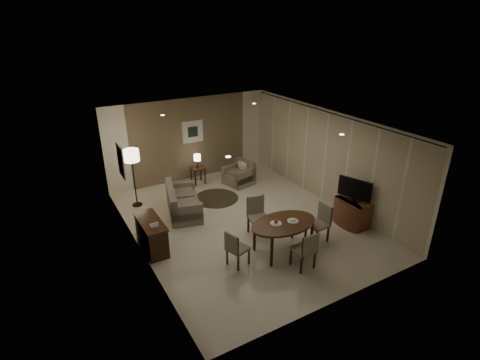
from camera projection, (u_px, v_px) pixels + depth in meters
room_shell at (236, 170)px, 9.76m from camera, size 5.50×7.00×2.70m
taupe_accent at (190, 139)px, 12.20m from camera, size 3.96×0.03×2.70m
curtain_wall at (325, 158)px, 10.67m from camera, size 0.08×6.70×2.58m
curtain_rod at (329, 113)px, 10.14m from camera, size 0.03×6.80×0.03m
art_back_frame at (193, 132)px, 12.13m from camera, size 0.72×0.03×0.72m
art_back_canvas at (193, 132)px, 12.12m from camera, size 0.34×0.01×0.34m
art_left_frame at (121, 161)px, 8.95m from camera, size 0.03×0.60×0.80m
art_left_canvas at (121, 161)px, 8.96m from camera, size 0.01×0.46×0.64m
downlight_nl at (228, 157)px, 6.83m from camera, size 0.10×0.10×0.01m
downlight_nr at (342, 135)px, 8.11m from camera, size 0.10×0.10×0.01m
downlight_fl at (163, 115)px, 9.69m from camera, size 0.10×0.10×0.01m
downlight_fr at (254, 104)px, 10.97m from camera, size 0.10×0.10×0.01m
console_desk at (152, 235)px, 8.70m from camera, size 0.48×1.20×0.75m
telephone at (154, 225)px, 8.29m from camera, size 0.20×0.14×0.09m
tv_cabinet at (352, 212)px, 9.75m from camera, size 0.48×0.90×0.70m
flat_tv at (355, 189)px, 9.47m from camera, size 0.36×0.85×0.60m
dining_table at (283, 237)px, 8.62m from camera, size 1.61×1.00×0.75m
chair_near at (303, 249)px, 8.03m from camera, size 0.44×0.44×0.91m
chair_far at (259, 218)px, 9.21m from camera, size 0.55×0.55×0.98m
chair_left at (238, 248)px, 8.12m from camera, size 0.51×0.51×0.85m
chair_right at (318, 224)px, 8.97m from camera, size 0.48×0.48×0.93m
plate_a at (276, 223)px, 8.42m from camera, size 0.26×0.26×0.02m
plate_b at (293, 221)px, 8.52m from camera, size 0.26×0.26×0.02m
fruit_apple at (276, 221)px, 8.40m from camera, size 0.09×0.09×0.09m
napkin at (293, 220)px, 8.51m from camera, size 0.12×0.08×0.03m
round_rug at (216, 198)px, 11.28m from camera, size 1.34×1.34×0.01m
sofa at (184, 200)px, 10.32m from camera, size 1.80×1.22×0.77m
armchair at (239, 173)px, 12.11m from camera, size 0.94×0.98×0.74m
side_table at (198, 175)px, 12.20m from camera, size 0.43×0.43×0.54m
table_lamp at (197, 160)px, 11.99m from camera, size 0.22×0.22×0.50m
floor_lamp at (134, 178)px, 10.54m from camera, size 0.43×0.43×1.70m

